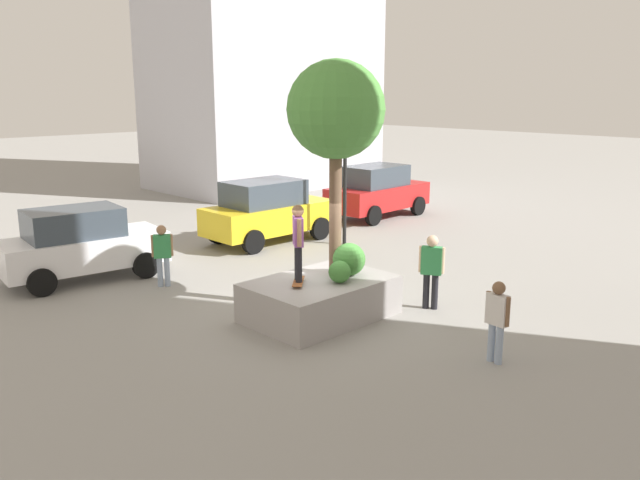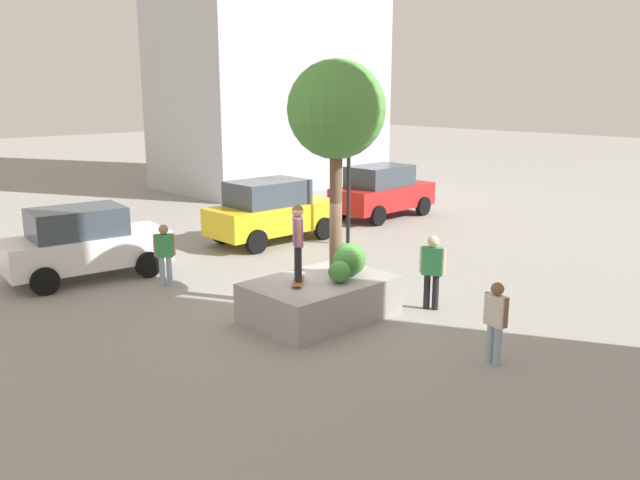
% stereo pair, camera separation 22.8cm
% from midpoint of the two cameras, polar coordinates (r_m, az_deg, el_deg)
% --- Properties ---
extents(ground_plane, '(120.00, 120.00, 0.00)m').
position_cam_midpoint_polar(ground_plane, '(14.95, -0.37, -6.31)').
color(ground_plane, gray).
extents(planter_ledge, '(3.14, 2.12, 0.87)m').
position_cam_midpoint_polar(planter_ledge, '(14.47, -0.45, -5.16)').
color(planter_ledge, gray).
rests_on(planter_ledge, ground).
extents(plaza_tree, '(2.14, 2.14, 4.73)m').
position_cam_midpoint_polar(plaza_tree, '(14.30, 0.93, 11.14)').
color(plaza_tree, brown).
rests_on(plaza_tree, planter_ledge).
extents(boxwood_shrub, '(0.74, 0.74, 0.74)m').
position_cam_midpoint_polar(boxwood_shrub, '(14.60, 2.11, -1.70)').
color(boxwood_shrub, '#3D7A33').
rests_on(boxwood_shrub, planter_ledge).
extents(hedge_clump, '(0.48, 0.48, 0.48)m').
position_cam_midpoint_polar(hedge_clump, '(14.08, 1.26, -2.80)').
color(hedge_clump, '#3D7A33').
rests_on(hedge_clump, planter_ledge).
extents(skateboard, '(0.73, 0.70, 0.07)m').
position_cam_midpoint_polar(skateboard, '(14.03, -2.37, -3.65)').
color(skateboard, brown).
rests_on(skateboard, planter_ledge).
extents(skateboarder, '(0.41, 0.47, 1.66)m').
position_cam_midpoint_polar(skateboarder, '(13.78, -2.40, 0.22)').
color(skateboarder, black).
rests_on(skateboarder, skateboard).
extents(police_car, '(4.34, 2.36, 1.93)m').
position_cam_midpoint_polar(police_car, '(18.35, -20.49, -0.29)').
color(police_car, white).
rests_on(police_car, ground).
extents(taxi_cab, '(4.44, 2.11, 2.06)m').
position_cam_midpoint_polar(taxi_cab, '(21.52, -4.88, 2.56)').
color(taxi_cab, gold).
rests_on(taxi_cab, ground).
extents(sedan_parked, '(4.47, 2.20, 2.05)m').
position_cam_midpoint_polar(sedan_parked, '(25.72, 4.76, 4.29)').
color(sedan_parked, '#B21E1E').
rests_on(sedan_parked, ground).
extents(traffic_light_corner, '(0.36, 0.32, 4.70)m').
position_cam_midpoint_polar(traffic_light_corner, '(20.79, 1.87, 8.22)').
color(traffic_light_corner, black).
rests_on(traffic_light_corner, ground).
extents(pedestrian_crossing, '(0.48, 0.38, 1.61)m').
position_cam_midpoint_polar(pedestrian_crossing, '(17.10, -13.98, -0.96)').
color(pedestrian_crossing, '#8C9EB7').
rests_on(pedestrian_crossing, ground).
extents(bystander_watching, '(0.40, 0.53, 1.74)m').
position_cam_midpoint_polar(bystander_watching, '(15.09, 9.28, -2.31)').
color(bystander_watching, black).
rests_on(bystander_watching, ground).
extents(passerby_with_bag, '(0.24, 0.53, 1.56)m').
position_cam_midpoint_polar(passerby_with_bag, '(12.43, 14.70, -6.46)').
color(passerby_with_bag, '#8C9EB7').
rests_on(passerby_with_bag, ground).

